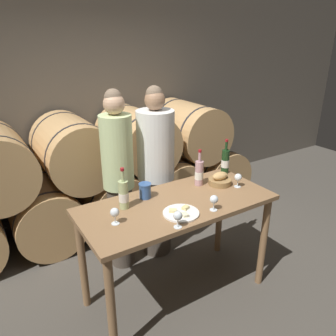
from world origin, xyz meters
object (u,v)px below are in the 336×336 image
object	(u,v)px
tasting_table	(177,216)
person_left	(119,181)
person_right	(156,174)
wine_glass_right	(238,178)
wine_bottle_rose	(199,173)
blue_crock	(145,190)
wine_bottle_white	(124,194)
wine_glass_left	(178,216)
wine_bottle_red	(225,161)
bread_basket	(220,180)
wine_glass_far_left	(115,213)
cheese_plate	(181,213)
wine_glass_center	(214,200)

from	to	relation	value
tasting_table	person_left	xyz separation A→B (m)	(-0.22, 0.67, 0.12)
person_right	wine_glass_right	distance (m)	0.85
wine_bottle_rose	blue_crock	size ratio (longest dim) A/B	2.59
person_right	wine_bottle_white	distance (m)	0.81
person_right	blue_crock	xyz separation A→B (m)	(-0.37, -0.46, 0.11)
wine_glass_right	blue_crock	bearing A→B (deg)	162.34
person_right	blue_crock	world-z (taller)	person_right
tasting_table	blue_crock	world-z (taller)	blue_crock
wine_bottle_rose	wine_glass_left	world-z (taller)	wine_bottle_rose
wine_bottle_white	wine_bottle_red	bearing A→B (deg)	6.17
wine_bottle_red	wine_bottle_white	world-z (taller)	wine_bottle_red
blue_crock	wine_glass_left	distance (m)	0.53
blue_crock	bread_basket	size ratio (longest dim) A/B	0.62
wine_glass_right	wine_glass_far_left	bearing A→B (deg)	179.60
wine_bottle_white	wine_glass_right	bearing A→B (deg)	-10.44
bread_basket	wine_glass_right	bearing A→B (deg)	-52.81
cheese_plate	wine_glass_far_left	xyz separation A→B (m)	(-0.48, 0.14, 0.08)
wine_bottle_red	blue_crock	size ratio (longest dim) A/B	2.66
wine_glass_right	wine_bottle_red	bearing A→B (deg)	68.43
wine_bottle_red	bread_basket	distance (m)	0.30
blue_crock	cheese_plate	size ratio (longest dim) A/B	0.46
wine_glass_far_left	person_right	bearing A→B (deg)	43.30
cheese_plate	wine_glass_right	bearing A→B (deg)	10.35
person_right	cheese_plate	bearing A→B (deg)	-107.81
bread_basket	wine_glass_far_left	xyz separation A→B (m)	(-1.09, -0.12, 0.05)
cheese_plate	wine_glass_left	bearing A→B (deg)	-131.34
person_left	wine_glass_left	bearing A→B (deg)	-89.35
wine_glass_right	person_right	bearing A→B (deg)	120.96
wine_bottle_white	wine_glass_far_left	world-z (taller)	wine_bottle_white
blue_crock	person_right	bearing A→B (deg)	51.12
wine_glass_right	tasting_table	bearing A→B (deg)	175.57
person_left	wine_bottle_rose	size ratio (longest dim) A/B	5.32
tasting_table	blue_crock	size ratio (longest dim) A/B	12.44
wine_bottle_white	blue_crock	world-z (taller)	wine_bottle_white
tasting_table	person_left	world-z (taller)	person_left
bread_basket	tasting_table	bearing A→B (deg)	-171.08
person_left	wine_glass_right	size ratio (longest dim) A/B	14.02
tasting_table	wine_bottle_rose	distance (m)	0.47
person_left	wine_bottle_rose	world-z (taller)	person_left
person_right	bread_basket	size ratio (longest dim) A/B	8.53
person_left	tasting_table	bearing A→B (deg)	-71.62
wine_glass_center	wine_glass_right	xyz separation A→B (m)	(0.45, 0.21, 0.00)
wine_bottle_red	person_left	bearing A→B (deg)	157.26
tasting_table	blue_crock	xyz separation A→B (m)	(-0.19, 0.21, 0.20)
bread_basket	wine_glass_left	size ratio (longest dim) A/B	1.64
wine_bottle_red	blue_crock	bearing A→B (deg)	-176.40
blue_crock	wine_glass_center	distance (m)	0.59
wine_bottle_red	cheese_plate	world-z (taller)	wine_bottle_red
tasting_table	person_right	size ratio (longest dim) A/B	0.90
wine_glass_left	wine_glass_center	distance (m)	0.38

